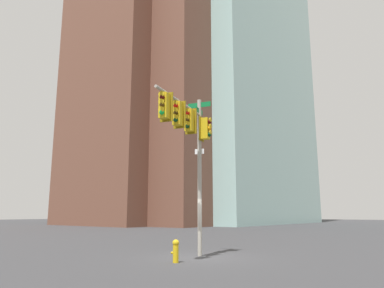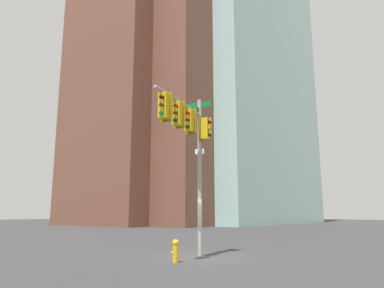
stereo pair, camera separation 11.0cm
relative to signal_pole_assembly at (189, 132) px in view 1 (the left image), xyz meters
The scene contains 7 objects.
ground_plane 5.43m from the signal_pole_assembly, 89.98° to the right, with size 200.00×200.00×0.00m, color #38383A.
signal_pole_assembly is the anchor object (origin of this frame).
fire_hydrant 5.01m from the signal_pole_assembly, 101.28° to the left, with size 0.34×0.26×0.87m.
building_brick_nearside 49.33m from the signal_pole_assembly, 47.27° to the right, with size 19.72×17.01×53.22m, color brown.
building_brick_midblock 50.06m from the signal_pole_assembly, 39.22° to the right, with size 18.90×18.25×46.27m, color brown.
building_glass_tower 61.82m from the signal_pole_assembly, 59.52° to the right, with size 22.50×32.78×68.46m, color #9EC6C1.
building_brick_farside 57.82m from the signal_pole_assembly, 49.05° to the right, with size 19.22×18.24×52.29m, color #4C3328.
Camera 1 is at (-9.73, 13.01, 1.88)m, focal length 34.15 mm.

